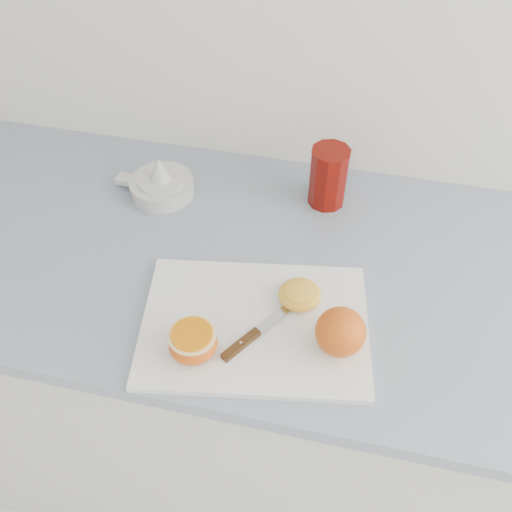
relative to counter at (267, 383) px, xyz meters
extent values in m
cube|color=silver|center=(0.00, 0.00, -0.02)|extent=(2.38, 0.60, 0.86)
cube|color=#8894A7|center=(0.00, 0.00, 0.43)|extent=(2.44, 0.64, 0.03)
cube|color=white|center=(0.01, -0.16, 0.45)|extent=(0.41, 0.32, 0.01)
sphere|color=orange|center=(0.15, -0.17, 0.50)|extent=(0.08, 0.08, 0.08)
ellipsoid|color=orange|center=(-0.07, -0.23, 0.48)|extent=(0.08, 0.08, 0.04)
cylinder|color=#FFDC8D|center=(-0.07, -0.23, 0.50)|extent=(0.07, 0.07, 0.00)
cylinder|color=orange|center=(-0.07, -0.23, 0.50)|extent=(0.06, 0.06, 0.00)
ellipsoid|color=#F6AC31|center=(0.07, -0.10, 0.47)|extent=(0.07, 0.07, 0.03)
cylinder|color=gold|center=(0.07, -0.10, 0.48)|extent=(0.05, 0.05, 0.00)
cube|color=#4C2B13|center=(0.00, -0.21, 0.46)|extent=(0.05, 0.07, 0.01)
cube|color=#B7B7BC|center=(0.04, -0.14, 0.46)|extent=(0.07, 0.09, 0.00)
cylinder|color=#B7B7BC|center=(0.00, -0.21, 0.46)|extent=(0.00, 0.00, 0.01)
cylinder|color=silver|center=(-0.25, 0.13, 0.46)|extent=(0.13, 0.13, 0.03)
cylinder|color=silver|center=(-0.25, 0.13, 0.48)|extent=(0.10, 0.10, 0.01)
cone|color=silver|center=(-0.25, 0.13, 0.51)|extent=(0.04, 0.04, 0.05)
cube|color=silver|center=(-0.33, 0.14, 0.46)|extent=(0.04, 0.03, 0.01)
ellipsoid|color=#C96D0B|center=(-0.24, 0.13, 0.48)|extent=(0.01, 0.01, 0.00)
ellipsoid|color=#C96D0B|center=(-0.27, 0.15, 0.48)|extent=(0.01, 0.01, 0.00)
ellipsoid|color=#C96D0B|center=(-0.26, 0.12, 0.48)|extent=(0.01, 0.01, 0.00)
ellipsoid|color=#C96D0B|center=(-0.24, 0.14, 0.48)|extent=(0.01, 0.01, 0.00)
cylinder|color=#6F0C05|center=(0.08, 0.18, 0.50)|extent=(0.08, 0.08, 0.12)
cylinder|color=#DE531B|center=(0.08, 0.18, 0.46)|extent=(0.06, 0.06, 0.02)
cylinder|color=#6F0C05|center=(0.08, 0.18, 0.57)|extent=(0.08, 0.08, 0.00)
camera|label=1|loc=(0.14, -0.71, 1.22)|focal=40.00mm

